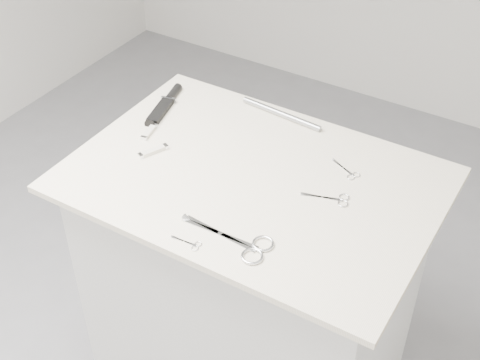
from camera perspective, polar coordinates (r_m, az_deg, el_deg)
The scene contains 10 objects.
plinth at distance 2.15m, azimuth 0.96°, elevation -9.56°, with size 0.90×0.60×0.90m, color silver.
display_board at distance 1.83m, azimuth 1.12°, elevation 0.01°, with size 1.00×0.70×0.02m, color beige.
large_shears at distance 1.63m, azimuth 0.34°, elevation -5.49°, with size 0.24×0.11×0.01m.
embroidery_scissors_a at distance 1.77m, azimuth 8.06°, elevation -1.62°, with size 0.13×0.07×0.00m.
embroidery_scissors_b at distance 1.86m, azimuth 9.24°, elevation 0.67°, with size 0.10×0.06×0.00m.
tiny_scissors at distance 1.63m, azimuth -4.30°, elevation -5.43°, with size 0.08×0.04×0.00m.
sheathed_knife at distance 2.13m, azimuth -6.29°, elevation 6.57°, with size 0.08×0.22×0.03m.
pocket_knife_a at distance 1.93m, azimuth -7.41°, elevation 2.47°, with size 0.06×0.09×0.01m.
pocket_knife_b at distance 2.01m, azimuth -7.77°, elevation 4.08°, with size 0.03×0.08×0.01m.
metal_rail at distance 2.07m, azimuth 3.55°, elevation 5.65°, with size 0.02×0.02×0.28m, color #93969B.
Camera 1 is at (0.71, -1.24, 2.06)m, focal length 50.00 mm.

